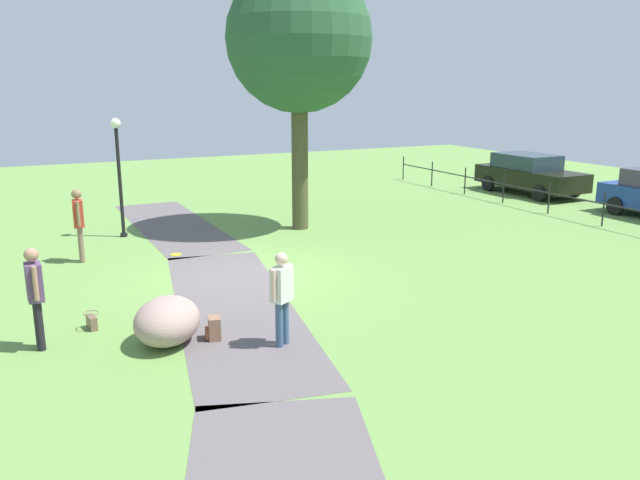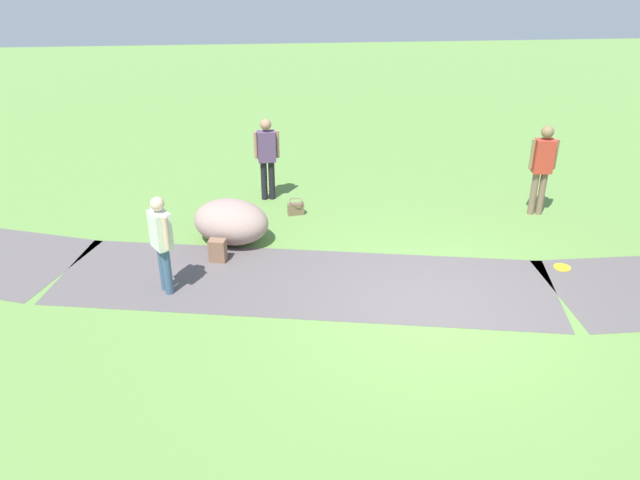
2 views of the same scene
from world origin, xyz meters
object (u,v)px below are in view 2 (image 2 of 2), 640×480
(woman_with_handbag, at_px, (267,153))
(frisbee_on_grass, at_px, (562,267))
(backpack_by_boulder, at_px, (218,251))
(man_near_boulder, at_px, (162,239))
(handbag_on_grass, at_px, (296,208))
(lawn_boulder, at_px, (231,222))
(passerby_on_path, at_px, (542,163))

(woman_with_handbag, distance_m, frisbee_on_grass, 6.07)
(backpack_by_boulder, height_order, frisbee_on_grass, backpack_by_boulder)
(frisbee_on_grass, bearing_deg, woman_with_handbag, -35.13)
(man_near_boulder, relative_size, backpack_by_boulder, 4.01)
(man_near_boulder, distance_m, backpack_by_boulder, 1.41)
(handbag_on_grass, xyz_separation_m, backpack_by_boulder, (1.42, 1.82, 0.05))
(lawn_boulder, xyz_separation_m, man_near_boulder, (0.95, 1.69, 0.53))
(handbag_on_grass, height_order, backpack_by_boulder, backpack_by_boulder)
(passerby_on_path, relative_size, frisbee_on_grass, 6.47)
(lawn_boulder, relative_size, passerby_on_path, 0.97)
(lawn_boulder, bearing_deg, man_near_boulder, 60.77)
(lawn_boulder, xyz_separation_m, passerby_on_path, (-5.98, -0.72, 0.67))
(handbag_on_grass, bearing_deg, man_near_boulder, 52.00)
(lawn_boulder, height_order, passerby_on_path, passerby_on_path)
(lawn_boulder, distance_m, woman_with_handbag, 2.15)
(man_near_boulder, distance_m, handbag_on_grass, 3.61)
(backpack_by_boulder, bearing_deg, lawn_boulder, -105.61)
(frisbee_on_grass, bearing_deg, passerby_on_path, -100.15)
(woman_with_handbag, height_order, backpack_by_boulder, woman_with_handbag)
(passerby_on_path, relative_size, backpack_by_boulder, 4.52)
(frisbee_on_grass, bearing_deg, man_near_boulder, 1.70)
(passerby_on_path, bearing_deg, handbag_on_grass, -4.33)
(man_near_boulder, bearing_deg, passerby_on_path, -160.80)
(backpack_by_boulder, distance_m, frisbee_on_grass, 5.84)
(lawn_boulder, xyz_separation_m, handbag_on_grass, (-1.22, -1.08, -0.25))
(lawn_boulder, xyz_separation_m, backpack_by_boulder, (0.21, 0.74, -0.20))
(passerby_on_path, height_order, handbag_on_grass, passerby_on_path)
(handbag_on_grass, height_order, frisbee_on_grass, handbag_on_grass)
(lawn_boulder, xyz_separation_m, frisbee_on_grass, (-5.58, 1.50, -0.38))
(lawn_boulder, relative_size, handbag_on_grass, 5.23)
(passerby_on_path, relative_size, handbag_on_grass, 5.40)
(woman_with_handbag, height_order, man_near_boulder, woman_with_handbag)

